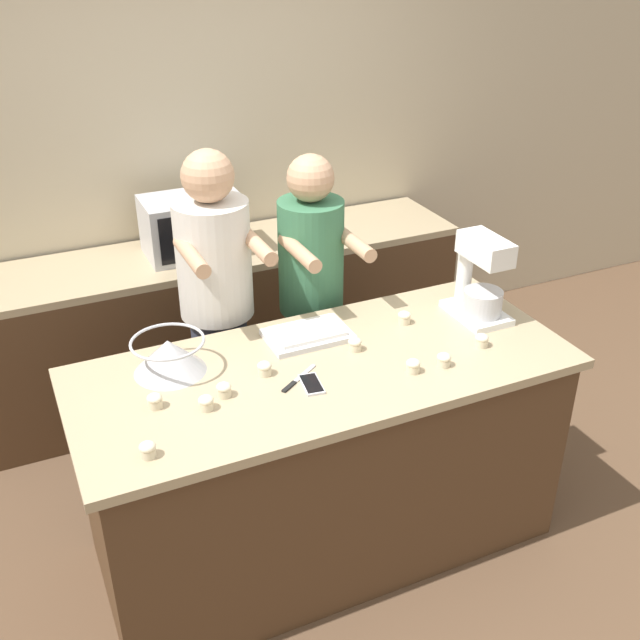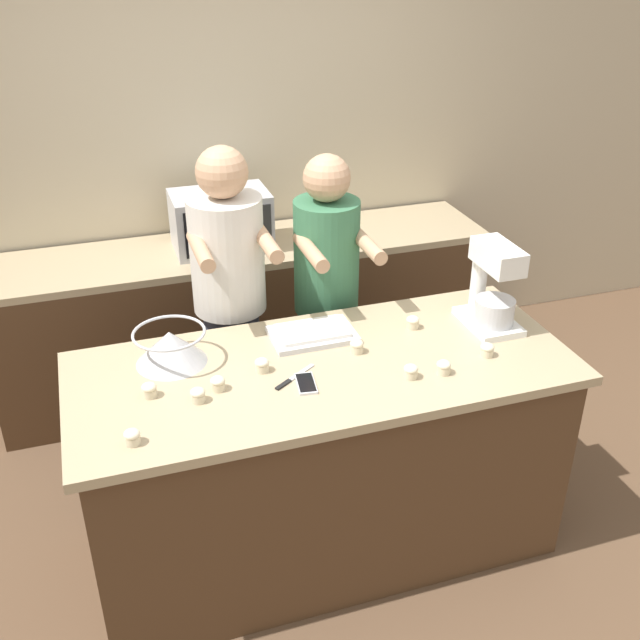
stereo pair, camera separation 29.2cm
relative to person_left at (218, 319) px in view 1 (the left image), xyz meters
The scene contains 22 objects.
ground_plane 1.12m from the person_left, 69.29° to the right, with size 16.00×16.00×0.00m, color brown.
back_wall 1.25m from the person_left, 78.11° to the left, with size 10.00×0.06×2.70m.
island_counter 0.79m from the person_left, 69.29° to the right, with size 2.01×0.85×0.94m.
back_counter 0.93m from the person_left, 73.07° to the left, with size 2.80×0.60×0.89m.
person_left is the anchor object (origin of this frame).
person_right 0.47m from the person_left, ahead, with size 0.32×0.49×1.60m.
stand_mixer 1.18m from the person_left, 28.18° to the right, with size 0.20×0.30×0.38m.
mixing_bowl 0.55m from the person_left, 127.74° to the right, with size 0.29×0.29×0.14m.
baking_tray 0.49m from the person_left, 57.17° to the right, with size 0.35×0.23×0.04m.
microwave_oven 0.81m from the person_left, 81.10° to the left, with size 0.52×0.34×0.32m.
cell_phone 0.76m from the person_left, 80.10° to the right, with size 0.09×0.15×0.01m.
knife 0.71m from the person_left, 82.35° to the right, with size 0.19×0.14×0.01m.
cupcake_0 0.61m from the person_left, 90.32° to the right, with size 0.06×0.06×0.06m.
cupcake_1 0.85m from the person_left, 33.89° to the right, with size 0.06×0.06×0.06m.
cupcake_2 0.71m from the person_left, 55.72° to the right, with size 0.06×0.06×0.06m.
cupcake_3 1.06m from the person_left, 120.28° to the right, with size 0.06×0.06×0.06m.
cupcake_4 0.71m from the person_left, 105.87° to the right, with size 0.06×0.06×0.06m.
cupcake_5 0.79m from the person_left, 110.77° to the right, with size 0.06×0.06×0.06m.
cupcake_6 1.18m from the person_left, 41.11° to the right, with size 0.06×0.06×0.06m.
cupcake_7 0.99m from the person_left, 57.44° to the right, with size 0.06×0.06×0.06m.
cupcake_8 0.79m from the person_left, 124.57° to the right, with size 0.06×0.06×0.06m.
cupcake_9 1.07m from the person_left, 51.74° to the right, with size 0.06×0.06×0.06m.
Camera 1 is at (-1.07, -2.29, 2.52)m, focal length 42.00 mm.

